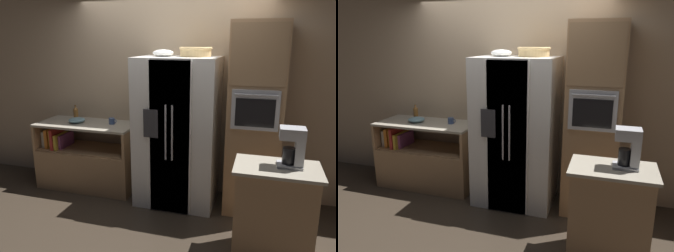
% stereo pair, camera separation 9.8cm
% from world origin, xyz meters
% --- Properties ---
extents(ground_plane, '(20.00, 20.00, 0.00)m').
position_xyz_m(ground_plane, '(0.00, 0.00, 0.00)').
color(ground_plane, '#382D23').
extents(wall_back, '(12.00, 0.06, 2.80)m').
position_xyz_m(wall_back, '(0.00, 0.46, 1.40)').
color(wall_back, tan).
rests_on(wall_back, ground_plane).
extents(counter_left, '(1.35, 0.61, 0.91)m').
position_xyz_m(counter_left, '(-1.12, 0.12, 0.34)').
color(counter_left, '#A87F56').
rests_on(counter_left, ground_plane).
extents(refrigerator, '(0.97, 0.76, 1.82)m').
position_xyz_m(refrigerator, '(0.19, 0.06, 0.91)').
color(refrigerator, white).
rests_on(refrigerator, ground_plane).
extents(wall_oven, '(0.60, 0.68, 2.21)m').
position_xyz_m(wall_oven, '(1.10, 0.12, 1.11)').
color(wall_oven, '#A87F56').
rests_on(wall_oven, ground_plane).
extents(island_counter, '(0.75, 0.50, 0.92)m').
position_xyz_m(island_counter, '(1.34, -0.82, 0.46)').
color(island_counter, '#A87F56').
rests_on(island_counter, ground_plane).
extents(wicker_basket, '(0.39, 0.39, 0.11)m').
position_xyz_m(wicker_basket, '(0.38, 0.15, 1.88)').
color(wicker_basket, tan).
rests_on(wicker_basket, refrigerator).
extents(fruit_bowl, '(0.25, 0.25, 0.08)m').
position_xyz_m(fruit_bowl, '(0.01, 0.07, 1.86)').
color(fruit_bowl, white).
rests_on(fruit_bowl, refrigerator).
extents(bottle_tall, '(0.06, 0.06, 0.21)m').
position_xyz_m(bottle_tall, '(-1.35, 0.26, 1.01)').
color(bottle_tall, brown).
rests_on(bottle_tall, counter_left).
extents(mug, '(0.11, 0.08, 0.08)m').
position_xyz_m(mug, '(-0.75, 0.18, 0.95)').
color(mug, '#384C7A').
rests_on(mug, counter_left).
extents(mixing_bowl, '(0.22, 0.22, 0.07)m').
position_xyz_m(mixing_bowl, '(-1.24, 0.11, 0.95)').
color(mixing_bowl, '#668C99').
rests_on(mixing_bowl, counter_left).
extents(coffee_maker, '(0.22, 0.17, 0.36)m').
position_xyz_m(coffee_maker, '(1.47, -0.79, 1.12)').
color(coffee_maker, '#B2B2B7').
rests_on(coffee_maker, island_counter).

